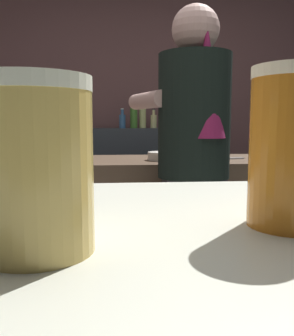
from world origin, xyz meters
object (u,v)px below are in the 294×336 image
bottle_vinegar (134,117)px  bottle_hot_sauce (154,121)px  mixing_bowl (163,156)px  pint_glass_far (36,166)px  bartender (194,159)px  bottle_olive_oil (122,121)px  bottle_soy (143,117)px  chefs_knife (225,159)px  pint_glass_near (291,148)px

bottle_vinegar → bottle_hot_sauce: bearing=6.9°
mixing_bowl → pint_glass_far: pint_glass_far is taller
bartender → bottle_olive_oil: bearing=-6.9°
bottle_vinegar → bottle_soy: bearing=32.2°
chefs_knife → pint_glass_far: pint_glass_far is taller
pint_glass_far → bottle_hot_sauce: (0.39, 3.00, 0.05)m
pint_glass_near → pint_glass_far: (-0.22, -0.05, -0.01)m
bottle_vinegar → bottle_hot_sauce: bottle_vinegar is taller
bottle_soy → bottle_olive_oil: bearing=-150.9°
pint_glass_far → bottle_hot_sauce: bottle_hot_sauce is taller
bottle_vinegar → bottle_olive_oil: (-0.10, -0.05, -0.03)m
pint_glass_near → bottle_soy: 2.99m
bottle_soy → pint_glass_far: bearing=-95.5°
pint_glass_far → bottle_olive_oil: (0.10, 2.93, 0.05)m
pint_glass_far → bottle_olive_oil: 2.93m
mixing_bowl → bottle_hot_sauce: 1.23m
bottle_vinegar → chefs_knife: bearing=-67.1°
mixing_bowl → chefs_knife: 0.38m
pint_glass_far → bottle_olive_oil: bearing=88.0°
bartender → bottle_soy: (-0.13, 1.63, 0.23)m
pint_glass_near → bottle_hot_sauce: 2.96m
chefs_knife → mixing_bowl: bearing=170.6°
bottle_vinegar → bottle_olive_oil: size_ratio=1.50×
bottle_hot_sauce → bartender: bearing=-88.8°
bartender → pint_glass_far: bartender is taller
bottle_hot_sauce → bottle_olive_oil: bearing=-165.6°
bottle_vinegar → bottle_olive_oil: bearing=-153.5°
bottle_olive_oil → pint_glass_far: bearing=-92.0°
bottle_soy → bottle_olive_oil: (-0.19, -0.10, -0.03)m
pint_glass_far → bottle_hot_sauce: size_ratio=0.74×
bottle_vinegar → bottle_olive_oil: bottle_vinegar is taller
bottle_olive_oil → bottle_hot_sauce: 0.30m
bottle_vinegar → mixing_bowl: bearing=-84.6°
pint_glass_near → pint_glass_far: size_ratio=1.13×
bartender → bottle_vinegar: 1.60m
pint_glass_near → bottle_hot_sauce: bottle_hot_sauce is taller
bottle_soy → bottle_hot_sauce: (0.10, -0.03, -0.03)m
chefs_knife → pint_glass_near: pint_glass_near is taller
bottle_soy → bottle_vinegar: bearing=-147.8°
chefs_knife → bottle_hot_sauce: bearing=92.4°
chefs_knife → pint_glass_far: size_ratio=1.85×
chefs_knife → bottle_olive_oil: (-0.60, 1.12, 0.23)m
chefs_knife → bottle_olive_oil: size_ratio=1.38×
chefs_knife → bottle_soy: bottle_soy is taller
chefs_knife → bottle_vinegar: size_ratio=0.92×
pint_glass_near → bottle_olive_oil: 2.88m
bottle_soy → chefs_knife: bearing=-71.4°
bartender → mixing_bowl: (-0.10, 0.39, -0.02)m
bartender → mixing_bowl: bearing=-3.9°
mixing_bowl → pint_glass_far: 1.83m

